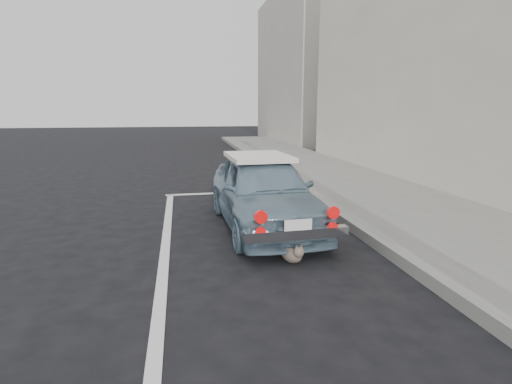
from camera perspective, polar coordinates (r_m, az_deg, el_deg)
sidewalk at (r=5.83m, az=31.66°, el=-7.34°), size 2.80×40.00×0.15m
building_far at (r=23.21m, az=7.19°, el=17.16°), size 3.50×10.00×8.00m
pline_front at (r=8.79m, az=-2.97°, el=-0.07°), size 3.00×0.12×0.01m
pline_side at (r=5.34m, az=-12.88°, el=-8.28°), size 0.12×7.00×0.01m
retro_coupe at (r=6.14m, az=1.06°, el=0.14°), size 1.46×3.36×1.12m
cat at (r=4.85m, az=5.21°, el=-8.68°), size 0.31×0.48×0.26m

